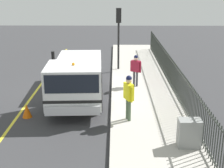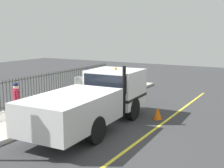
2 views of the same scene
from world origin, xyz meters
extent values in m
plane|color=#38383A|center=(0.00, 0.00, 0.00)|extent=(50.31, 50.31, 0.00)
cube|color=#B7B2A8|center=(3.55, 0.00, 0.07)|extent=(3.17, 22.87, 0.15)
cube|color=yellow|center=(-1.86, 0.00, 0.00)|extent=(0.12, 20.58, 0.01)
cube|color=white|center=(0.47, -3.17, 1.29)|extent=(2.30, 2.16, 1.62)
cube|color=black|center=(0.47, -3.17, 1.65)|extent=(2.13, 2.19, 0.71)
cube|color=silver|center=(0.31, 0.30, 1.04)|extent=(2.39, 3.95, 1.12)
cube|color=silver|center=(0.53, -4.28, 0.63)|extent=(2.10, 0.30, 0.36)
cube|color=black|center=(0.47, -3.17, 0.93)|extent=(2.32, 2.18, 0.12)
cylinder|color=black|center=(1.44, -2.81, 0.48)|extent=(0.34, 0.97, 0.96)
cylinder|color=black|center=(-0.52, -2.91, 0.48)|extent=(0.34, 0.97, 0.96)
cylinder|color=black|center=(1.29, 0.34, 0.48)|extent=(0.34, 0.97, 0.96)
cylinder|color=black|center=(-0.67, 0.25, 0.48)|extent=(0.34, 0.97, 0.96)
sphere|color=orange|center=(0.47, -3.17, 2.15)|extent=(0.12, 0.12, 0.12)
cylinder|color=black|center=(-0.53, -2.09, 1.45)|extent=(0.14, 0.14, 1.94)
cube|color=yellow|center=(2.65, -4.03, 1.31)|extent=(0.40, 0.55, 0.63)
sphere|color=beige|center=(2.65, -4.03, 1.74)|extent=(0.23, 0.23, 0.23)
sphere|color=#14193F|center=(2.65, -4.03, 1.82)|extent=(0.22, 0.22, 0.22)
cylinder|color=#4C6047|center=(2.68, -4.11, 0.57)|extent=(0.13, 0.13, 0.85)
cylinder|color=#4C6047|center=(2.62, -3.95, 0.57)|extent=(0.13, 0.13, 0.85)
cylinder|color=yellow|center=(2.75, -4.29, 1.28)|extent=(0.09, 0.09, 0.60)
cylinder|color=yellow|center=(2.55, -3.77, 1.28)|extent=(0.09, 0.09, 0.60)
cube|color=maroon|center=(3.18, 0.17, 1.20)|extent=(0.50, 0.41, 0.57)
sphere|color=beige|center=(3.18, 0.17, 1.59)|extent=(0.21, 0.21, 0.21)
sphere|color=#14193F|center=(3.18, 0.17, 1.67)|extent=(0.20, 0.20, 0.20)
cylinder|color=#3F3F47|center=(3.11, 0.21, 0.53)|extent=(0.11, 0.11, 0.77)
cylinder|color=#3F3F47|center=(3.25, 0.13, 0.53)|extent=(0.11, 0.11, 0.77)
cylinder|color=maroon|center=(2.96, 0.30, 1.17)|extent=(0.09, 0.09, 0.54)
cylinder|color=maroon|center=(3.40, 0.03, 1.17)|extent=(0.09, 0.09, 0.54)
cylinder|color=#2D332D|center=(4.99, -9.72, 0.87)|extent=(0.04, 0.04, 1.45)
cylinder|color=#2D332D|center=(4.99, -9.53, 0.87)|extent=(0.04, 0.04, 1.45)
cylinder|color=#2D332D|center=(4.99, -9.33, 0.87)|extent=(0.04, 0.04, 1.45)
cylinder|color=#2D332D|center=(4.99, -9.14, 0.87)|extent=(0.04, 0.04, 1.45)
cylinder|color=#2D332D|center=(4.99, -8.95, 0.87)|extent=(0.04, 0.04, 1.45)
cylinder|color=#2D332D|center=(4.99, -8.76, 0.87)|extent=(0.04, 0.04, 1.45)
cylinder|color=#2D332D|center=(4.99, -8.56, 0.87)|extent=(0.04, 0.04, 1.45)
cylinder|color=#2D332D|center=(4.99, -8.37, 0.87)|extent=(0.04, 0.04, 1.45)
cylinder|color=#2D332D|center=(4.99, -8.18, 0.87)|extent=(0.04, 0.04, 1.45)
cylinder|color=#2D332D|center=(4.99, -7.99, 0.87)|extent=(0.04, 0.04, 1.45)
cylinder|color=#2D332D|center=(4.99, -7.79, 0.87)|extent=(0.04, 0.04, 1.45)
cylinder|color=#2D332D|center=(4.99, -7.60, 0.87)|extent=(0.04, 0.04, 1.45)
cylinder|color=#2D332D|center=(4.99, -7.41, 0.87)|extent=(0.04, 0.04, 1.45)
cylinder|color=#2D332D|center=(4.99, -7.22, 0.87)|extent=(0.04, 0.04, 1.45)
cylinder|color=#2D332D|center=(4.99, -7.02, 0.87)|extent=(0.04, 0.04, 1.45)
cylinder|color=#2D332D|center=(4.99, -6.83, 0.87)|extent=(0.04, 0.04, 1.45)
cylinder|color=#2D332D|center=(4.99, -6.64, 0.87)|extent=(0.04, 0.04, 1.45)
cylinder|color=#2D332D|center=(4.99, -6.45, 0.87)|extent=(0.04, 0.04, 1.45)
cylinder|color=#2D332D|center=(4.99, -6.26, 0.87)|extent=(0.04, 0.04, 1.45)
cylinder|color=#2D332D|center=(4.99, -6.06, 0.87)|extent=(0.04, 0.04, 1.45)
cylinder|color=#2D332D|center=(4.99, -5.87, 0.87)|extent=(0.04, 0.04, 1.45)
cylinder|color=#2D332D|center=(4.99, -5.68, 0.87)|extent=(0.04, 0.04, 1.45)
cylinder|color=#2D332D|center=(4.99, -5.49, 0.87)|extent=(0.04, 0.04, 1.45)
cylinder|color=#2D332D|center=(4.99, -5.29, 0.87)|extent=(0.04, 0.04, 1.45)
cylinder|color=#2D332D|center=(4.99, -5.10, 0.87)|extent=(0.04, 0.04, 1.45)
cylinder|color=#2D332D|center=(4.99, -4.91, 0.87)|extent=(0.04, 0.04, 1.45)
cylinder|color=#2D332D|center=(4.99, -4.72, 0.87)|extent=(0.04, 0.04, 1.45)
cylinder|color=#2D332D|center=(4.99, -4.52, 0.87)|extent=(0.04, 0.04, 1.45)
cylinder|color=#2D332D|center=(4.99, -4.33, 0.87)|extent=(0.04, 0.04, 1.45)
cylinder|color=#2D332D|center=(4.99, -4.14, 0.87)|extent=(0.04, 0.04, 1.45)
cylinder|color=#2D332D|center=(4.99, -3.95, 0.87)|extent=(0.04, 0.04, 1.45)
cylinder|color=#2D332D|center=(4.99, -3.75, 0.87)|extent=(0.04, 0.04, 1.45)
cylinder|color=#2D332D|center=(4.99, -3.56, 0.87)|extent=(0.04, 0.04, 1.45)
cylinder|color=#2D332D|center=(4.99, -3.37, 0.87)|extent=(0.04, 0.04, 1.45)
cylinder|color=#2D332D|center=(4.99, -3.18, 0.87)|extent=(0.04, 0.04, 1.45)
cylinder|color=#2D332D|center=(4.99, -2.98, 0.87)|extent=(0.04, 0.04, 1.45)
cylinder|color=#2D332D|center=(4.99, -2.79, 0.87)|extent=(0.04, 0.04, 1.45)
cylinder|color=#2D332D|center=(4.99, -2.60, 0.87)|extent=(0.04, 0.04, 1.45)
cylinder|color=#2D332D|center=(4.99, -2.41, 0.87)|extent=(0.04, 0.04, 1.45)
cylinder|color=#2D332D|center=(4.99, -2.21, 0.87)|extent=(0.04, 0.04, 1.45)
cylinder|color=#2D332D|center=(4.99, -2.02, 0.87)|extent=(0.04, 0.04, 1.45)
cylinder|color=#2D332D|center=(4.99, -1.83, 0.87)|extent=(0.04, 0.04, 1.45)
cylinder|color=#2D332D|center=(4.99, -1.64, 0.87)|extent=(0.04, 0.04, 1.45)
cylinder|color=#2D332D|center=(4.99, -1.44, 0.87)|extent=(0.04, 0.04, 1.45)
cylinder|color=#2D332D|center=(4.99, -1.25, 0.87)|extent=(0.04, 0.04, 1.45)
cylinder|color=#2D332D|center=(4.99, -1.06, 0.87)|extent=(0.04, 0.04, 1.45)
cylinder|color=#2D332D|center=(4.99, -0.87, 0.87)|extent=(0.04, 0.04, 1.45)
cylinder|color=#2D332D|center=(4.99, -0.67, 0.87)|extent=(0.04, 0.04, 1.45)
cylinder|color=#2D332D|center=(4.99, -0.48, 0.87)|extent=(0.04, 0.04, 1.45)
cube|color=gray|center=(4.53, -6.09, 0.61)|extent=(0.72, 0.47, 0.94)
cone|color=orange|center=(-1.44, -3.50, 0.28)|extent=(0.39, 0.39, 0.55)
camera|label=1|loc=(2.12, -15.27, 5.23)|focal=50.55mm
camera|label=2|loc=(-5.97, 8.24, 3.73)|focal=47.21mm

